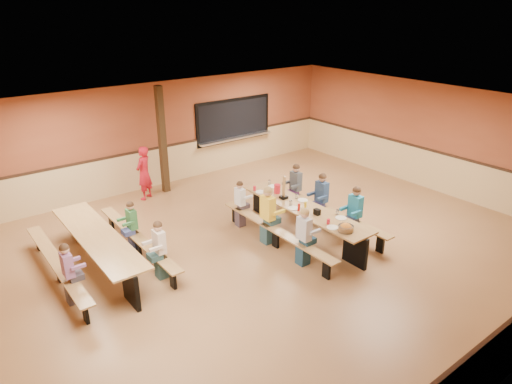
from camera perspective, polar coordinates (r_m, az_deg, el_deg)
ground at (r=10.12m, az=1.47°, el=-7.14°), size 12.00×12.00×0.00m
room_envelope at (r=9.79m, az=1.51°, el=-3.64°), size 12.04×10.04×3.02m
kitchen_pass_through at (r=14.74m, az=-2.79°, el=8.74°), size 2.78×0.28×1.38m
structural_post at (r=12.91m, az=-11.63°, el=6.32°), size 0.18×0.18×3.00m
cafeteria_table_main at (r=10.46m, az=5.98°, el=-2.98°), size 1.91×3.70×0.74m
cafeteria_table_second at (r=9.74m, az=-19.11°, el=-6.24°), size 1.91×3.70×0.74m
seated_child_white_left at (r=9.34m, az=5.98°, el=-5.63°), size 0.39×0.32×1.24m
seated_adult_yellow at (r=10.10m, az=1.47°, el=-2.96°), size 0.43×0.35×1.33m
seated_child_grey_left at (r=10.89m, az=-2.01°, el=-1.53°), size 0.33×0.27×1.14m
seated_child_teal_right at (r=10.49m, az=12.23°, el=-2.67°), size 0.40×0.33×1.27m
seated_child_navy_right at (r=11.12m, az=8.17°, el=-0.86°), size 0.40×0.33×1.27m
seated_child_char_right at (r=11.73m, az=4.96°, el=0.51°), size 0.39×0.32×1.25m
seated_child_purple_sec at (r=8.82m, az=-22.35°, el=-9.49°), size 0.35×0.29×1.18m
seated_child_green_sec at (r=10.12m, az=-15.17°, el=-4.27°), size 0.34×0.28×1.16m
seated_child_tan_sec at (r=9.06m, az=-11.92°, el=-7.14°), size 0.37×0.30×1.20m
standing_woman at (r=12.74m, az=-13.83°, el=2.32°), size 0.65×0.60×1.49m
punch_pitcher at (r=11.05m, az=2.66°, el=0.41°), size 0.16×0.16×0.22m
chip_bowl at (r=9.41m, az=11.16°, el=-4.41°), size 0.32×0.32×0.15m
napkin_dispenser at (r=10.02m, az=7.64°, el=-2.48°), size 0.10×0.14×0.13m
condiment_mustard at (r=10.26m, az=6.20°, el=-1.66°), size 0.06×0.06×0.17m
condiment_ketchup at (r=10.16m, az=5.38°, el=-1.89°), size 0.06×0.06×0.17m
table_paddle at (r=10.74m, az=3.49°, el=-0.13°), size 0.16×0.16×0.56m
place_settings at (r=10.34m, az=6.04°, el=-1.63°), size 0.65×3.30×0.11m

